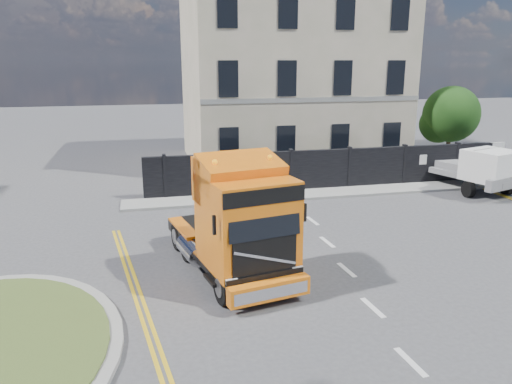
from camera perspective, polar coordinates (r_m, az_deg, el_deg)
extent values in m
plane|color=#424244|center=(15.20, -0.72, -9.33)|extent=(120.00, 120.00, 0.00)
cube|color=black|center=(24.81, 8.41, 2.56)|extent=(18.00, 0.25, 2.00)
cube|color=silver|center=(28.98, 24.30, 3.17)|extent=(2.60, 0.12, 2.00)
cube|color=beige|center=(31.36, 3.64, 13.53)|extent=(12.00, 10.00, 11.00)
cylinder|color=#382619|center=(31.34, 21.07, 4.66)|extent=(0.24, 0.24, 2.40)
sphere|color=#103712|center=(31.08, 21.42, 8.29)|extent=(3.20, 3.20, 3.20)
sphere|color=#103712|center=(31.20, 20.14, 7.31)|extent=(2.20, 2.20, 2.20)
cube|color=gray|center=(24.22, 9.10, -0.06)|extent=(20.00, 1.60, 0.12)
cube|color=black|center=(15.53, -3.37, -6.11)|extent=(3.28, 6.00, 0.41)
cube|color=orange|center=(13.73, -1.07, -3.35)|extent=(2.67, 2.74, 2.52)
cube|color=orange|center=(14.29, -2.60, 1.68)|extent=(2.37, 1.24, 1.26)
cube|color=black|center=(12.62, 1.00, -3.30)|extent=(1.95, 0.44, 0.95)
cube|color=orange|center=(13.06, 1.51, -11.19)|extent=(2.27, 0.75, 0.50)
cylinder|color=black|center=(13.32, -3.71, -10.79)|extent=(0.47, 0.98, 0.94)
cylinder|color=gray|center=(13.32, -3.71, -10.79)|extent=(0.42, 0.57, 0.52)
cylinder|color=black|center=(14.06, 3.83, -9.37)|extent=(0.47, 0.98, 0.94)
cylinder|color=gray|center=(14.06, 3.83, -9.37)|extent=(0.42, 0.57, 0.52)
cylinder|color=black|center=(16.12, -7.77, -6.21)|extent=(0.47, 0.98, 0.94)
cylinder|color=gray|center=(16.12, -7.77, -6.21)|extent=(0.42, 0.57, 0.52)
cylinder|color=black|center=(16.73, -1.35, -5.28)|extent=(0.47, 0.98, 0.94)
cylinder|color=gray|center=(16.73, -1.35, -5.28)|extent=(0.42, 0.57, 0.52)
cylinder|color=black|center=(17.10, -8.82, -5.00)|extent=(0.47, 0.98, 0.94)
cylinder|color=gray|center=(17.10, -8.82, -5.00)|extent=(0.42, 0.57, 0.52)
cylinder|color=black|center=(17.67, -2.73, -4.17)|extent=(0.47, 0.98, 0.94)
cylinder|color=gray|center=(17.67, -2.73, -4.17)|extent=(0.42, 0.57, 0.52)
cube|color=slate|center=(27.06, 22.97, 2.04)|extent=(3.59, 5.62, 0.27)
cube|color=silver|center=(25.65, 25.23, 2.77)|extent=(2.58, 2.51, 1.42)
cylinder|color=black|center=(25.26, 23.11, 0.28)|extent=(0.27, 0.76, 0.76)
cylinder|color=black|center=(26.52, 26.74, 0.53)|extent=(0.27, 0.76, 0.76)
cylinder|color=black|center=(27.88, 19.23, 1.94)|extent=(0.27, 0.76, 0.76)
cylinder|color=black|center=(29.03, 22.70, 2.10)|extent=(0.27, 0.76, 0.76)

